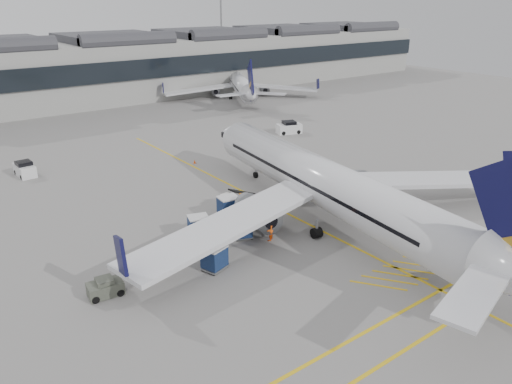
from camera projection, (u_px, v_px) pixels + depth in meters
ground at (240, 275)px, 36.47m from camera, size 220.00×220.00×0.00m
terminal at (4, 75)px, 87.77m from camera, size 200.00×20.45×12.40m
apron_markings at (264, 202)px, 49.51m from camera, size 0.25×60.00×0.01m
airliner_main at (330, 187)px, 43.85m from camera, size 39.89×43.85×11.69m
airliner_far at (240, 84)px, 100.00m from camera, size 28.33×31.25×9.12m
belt_loader at (236, 202)px, 48.11m from camera, size 4.77×1.88×1.92m
baggage_cart_a at (243, 229)px, 41.83m from camera, size 1.89×1.74×1.60m
baggage_cart_b at (229, 206)px, 45.73m from camera, size 2.09×1.79×2.00m
baggage_cart_c at (214, 257)px, 36.96m from camera, size 2.12×1.92×1.86m
baggage_cart_d at (199, 226)px, 42.00m from camera, size 2.14×1.93×1.88m
ramp_agent_a at (241, 202)px, 47.16m from camera, size 0.78×0.71×1.80m
ramp_agent_b at (269, 230)px, 41.42m from camera, size 1.18×1.14×1.91m
pushback_tug at (105, 288)px, 33.84m from camera, size 2.47×1.68×1.30m
safety_cone_nose at (195, 162)px, 60.92m from camera, size 0.33×0.33×0.46m
safety_cone_engine at (311, 195)px, 50.43m from camera, size 0.39×0.39×0.54m
service_van_mid at (25, 169)px, 56.54m from camera, size 1.84×3.41×1.70m
service_van_right at (289, 128)px, 74.16m from camera, size 3.98×2.84×1.85m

